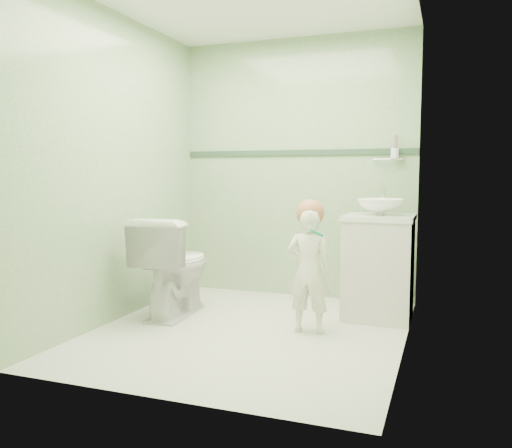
% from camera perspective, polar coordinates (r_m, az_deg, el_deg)
% --- Properties ---
extents(ground, '(2.50, 2.50, 0.00)m').
position_cam_1_polar(ground, '(3.95, -0.76, -11.53)').
color(ground, beige).
rests_on(ground, ground).
extents(room_shell, '(2.50, 2.54, 2.40)m').
position_cam_1_polar(room_shell, '(3.78, -0.78, 6.15)').
color(room_shell, '#83B07D').
rests_on(room_shell, ground).
extents(trim_stripe, '(2.20, 0.02, 0.05)m').
position_cam_1_polar(trim_stripe, '(4.96, 4.35, 7.70)').
color(trim_stripe, '#2E4934').
rests_on(trim_stripe, room_shell).
extents(vanity, '(0.52, 0.50, 0.80)m').
position_cam_1_polar(vanity, '(4.33, 13.10, -4.73)').
color(vanity, beige).
rests_on(vanity, ground).
extents(counter, '(0.54, 0.52, 0.04)m').
position_cam_1_polar(counter, '(4.28, 13.22, 0.69)').
color(counter, white).
rests_on(counter, vanity).
extents(basin, '(0.37, 0.37, 0.13)m').
position_cam_1_polar(basin, '(4.27, 13.24, 1.81)').
color(basin, white).
rests_on(basin, counter).
extents(faucet, '(0.03, 0.13, 0.18)m').
position_cam_1_polar(faucet, '(4.45, 13.55, 2.98)').
color(faucet, silver).
rests_on(faucet, counter).
extents(cup_holder, '(0.26, 0.07, 0.21)m').
position_cam_1_polar(cup_holder, '(4.74, 14.70, 7.38)').
color(cup_holder, silver).
rests_on(cup_holder, room_shell).
extents(toilet, '(0.50, 0.82, 0.81)m').
position_cam_1_polar(toilet, '(4.36, -8.85, -4.49)').
color(toilet, white).
rests_on(toilet, ground).
extents(toddler, '(0.34, 0.23, 0.91)m').
position_cam_1_polar(toddler, '(3.85, 5.73, -5.08)').
color(toddler, white).
rests_on(toddler, ground).
extents(hair_cap, '(0.20, 0.20, 0.20)m').
position_cam_1_polar(hair_cap, '(3.82, 5.89, 1.17)').
color(hair_cap, '#B66D47').
rests_on(hair_cap, toddler).
extents(teal_toothbrush, '(0.11, 0.13, 0.08)m').
position_cam_1_polar(teal_toothbrush, '(3.67, 6.50, -0.91)').
color(teal_toothbrush, '#087F6C').
rests_on(teal_toothbrush, toddler).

